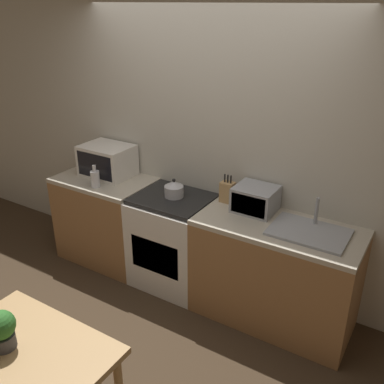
{
  "coord_description": "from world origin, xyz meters",
  "views": [
    {
      "loc": [
        1.8,
        -2.09,
        2.52
      ],
      "look_at": [
        0.09,
        0.68,
        1.05
      ],
      "focal_mm": 40.0,
      "sensor_mm": 36.0,
      "label": 1
    }
  ],
  "objects_px": {
    "bottle": "(95,179)",
    "dining_table": "(30,364)",
    "toaster_oven": "(255,199)",
    "microwave": "(107,161)",
    "stove_range": "(174,240)",
    "kettle": "(174,189)"
  },
  "relations": [
    {
      "from": "bottle",
      "to": "dining_table",
      "type": "xyz_separation_m",
      "value": [
        1.02,
        -1.64,
        -0.32
      ]
    },
    {
      "from": "toaster_oven",
      "to": "dining_table",
      "type": "relative_size",
      "value": 0.35
    },
    {
      "from": "toaster_oven",
      "to": "microwave",
      "type": "bearing_deg",
      "value": -178.58
    },
    {
      "from": "microwave",
      "to": "bottle",
      "type": "height_order",
      "value": "microwave"
    },
    {
      "from": "stove_range",
      "to": "bottle",
      "type": "height_order",
      "value": "bottle"
    },
    {
      "from": "stove_range",
      "to": "kettle",
      "type": "distance_m",
      "value": 0.53
    },
    {
      "from": "kettle",
      "to": "toaster_oven",
      "type": "height_order",
      "value": "toaster_oven"
    },
    {
      "from": "dining_table",
      "to": "toaster_oven",
      "type": "bearing_deg",
      "value": 76.84
    },
    {
      "from": "bottle",
      "to": "kettle",
      "type": "bearing_deg",
      "value": 15.58
    },
    {
      "from": "bottle",
      "to": "toaster_oven",
      "type": "bearing_deg",
      "value": 12.54
    },
    {
      "from": "kettle",
      "to": "bottle",
      "type": "xyz_separation_m",
      "value": [
        -0.75,
        -0.21,
        0.01
      ]
    },
    {
      "from": "stove_range",
      "to": "toaster_oven",
      "type": "relative_size",
      "value": 2.65
    },
    {
      "from": "kettle",
      "to": "bottle",
      "type": "relative_size",
      "value": 0.8
    },
    {
      "from": "microwave",
      "to": "dining_table",
      "type": "distance_m",
      "value": 2.27
    },
    {
      "from": "microwave",
      "to": "bottle",
      "type": "distance_m",
      "value": 0.32
    },
    {
      "from": "bottle",
      "to": "dining_table",
      "type": "relative_size",
      "value": 0.23
    },
    {
      "from": "stove_range",
      "to": "dining_table",
      "type": "height_order",
      "value": "stove_range"
    },
    {
      "from": "stove_range",
      "to": "dining_table",
      "type": "bearing_deg",
      "value": -81.47
    },
    {
      "from": "kettle",
      "to": "bottle",
      "type": "height_order",
      "value": "bottle"
    },
    {
      "from": "bottle",
      "to": "toaster_oven",
      "type": "xyz_separation_m",
      "value": [
        1.49,
        0.33,
        0.02
      ]
    },
    {
      "from": "kettle",
      "to": "toaster_oven",
      "type": "distance_m",
      "value": 0.74
    },
    {
      "from": "stove_range",
      "to": "toaster_oven",
      "type": "height_order",
      "value": "toaster_oven"
    }
  ]
}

